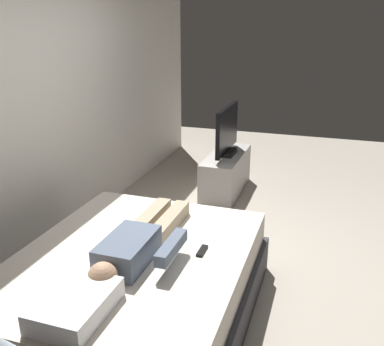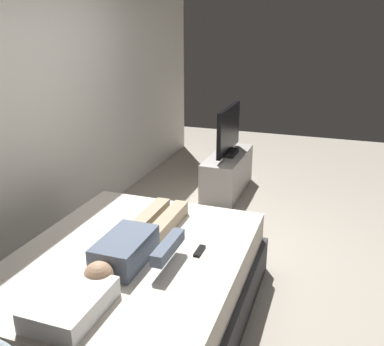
{
  "view_description": "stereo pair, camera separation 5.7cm",
  "coord_description": "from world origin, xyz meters",
  "views": [
    {
      "loc": [
        -3.09,
        -0.7,
        2.03
      ],
      "look_at": [
        0.49,
        0.5,
        0.69
      ],
      "focal_mm": 39.79,
      "sensor_mm": 36.0,
      "label": 1
    },
    {
      "loc": [
        -3.08,
        -0.76,
        2.03
      ],
      "look_at": [
        0.49,
        0.5,
        0.69
      ],
      "focal_mm": 39.79,
      "sensor_mm": 36.0,
      "label": 2
    }
  ],
  "objects": [
    {
      "name": "tv_stand",
      "position": [
        1.8,
        0.49,
        0.25
      ],
      "size": [
        1.1,
        0.4,
        0.5
      ],
      "primitive_type": "cube",
      "color": "#B7B2AD",
      "rests_on": "ground"
    },
    {
      "name": "remote",
      "position": [
        -0.63,
        0.05,
        0.55
      ],
      "size": [
        0.15,
        0.04,
        0.02
      ],
      "primitive_type": "cube",
      "color": "black",
      "rests_on": "bed"
    },
    {
      "name": "bed",
      "position": [
        -0.81,
        0.5,
        0.26
      ],
      "size": [
        1.98,
        1.6,
        0.54
      ],
      "color": "#333338",
      "rests_on": "ground"
    },
    {
      "name": "ground_plane",
      "position": [
        0.0,
        0.0,
        0.0
      ],
      "size": [
        10.0,
        10.0,
        0.0
      ],
      "primitive_type": "plane",
      "color": "#ADA393"
    },
    {
      "name": "back_wall",
      "position": [
        0.4,
        1.78,
        1.4
      ],
      "size": [
        6.4,
        0.1,
        2.8
      ],
      "primitive_type": "cube",
      "color": "silver",
      "rests_on": "ground"
    },
    {
      "name": "tv",
      "position": [
        1.8,
        0.49,
        0.78
      ],
      "size": [
        0.88,
        0.2,
        0.59
      ],
      "color": "black",
      "rests_on": "tv_stand"
    },
    {
      "name": "pillow",
      "position": [
        -1.48,
        0.5,
        0.6
      ],
      "size": [
        0.48,
        0.34,
        0.12
      ],
      "primitive_type": "cube",
      "color": "white",
      "rests_on": "bed"
    },
    {
      "name": "person",
      "position": [
        -0.78,
        0.45,
        0.62
      ],
      "size": [
        1.26,
        0.46,
        0.18
      ],
      "color": "slate",
      "rests_on": "bed"
    }
  ]
}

